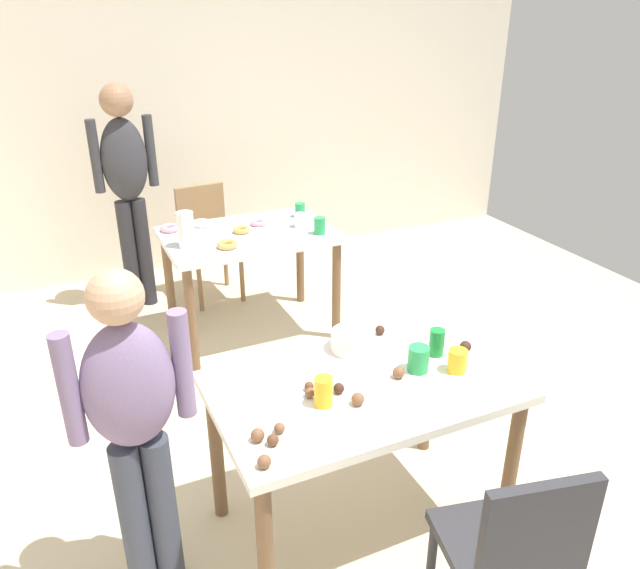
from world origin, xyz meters
The scene contains 34 objects.
ground_plane centered at (0.00, 0.00, 0.00)m, with size 6.40×6.40×0.00m, color beige.
wall_back centered at (0.00, 3.20, 1.30)m, with size 6.40×0.10×2.60m, color beige.
dining_table_near centered at (-0.14, -0.15, 0.65)m, with size 1.23×0.75×0.75m.
dining_table_far centered at (0.01, 1.73, 0.64)m, with size 1.12×0.75×0.75m.
chair_near_table centered at (0.03, -0.90, 0.50)m, with size 0.48×0.48×0.87m.
chair_far_table centered at (-0.10, 2.47, 0.50)m, with size 0.43×0.43×0.87m.
person_girl_near centered at (-1.03, -0.08, 0.82)m, with size 0.45×0.20×1.39m.
person_adult_far centered at (-0.63, 2.51, 1.00)m, with size 0.45×0.23×1.65m.
mixing_bowl centered at (-0.06, 0.11, 0.79)m, with size 0.19×0.19×0.09m, color white.
soda_can centered at (0.25, -0.09, 0.81)m, with size 0.07×0.07×0.12m, color #198438.
fork_near centered at (-0.61, 0.04, 0.75)m, with size 0.17×0.02×0.01m, color silver.
cup_near_0 centered at (0.25, -0.23, 0.80)m, with size 0.08×0.08×0.10m, color yellow.
cup_near_1 centered at (-0.35, -0.22, 0.81)m, with size 0.07×0.07×0.12m, color yellow.
cup_near_2 centered at (0.11, -0.16, 0.81)m, with size 0.09×0.09×0.11m, color green.
cake_ball_0 centered at (-0.57, -0.30, 0.77)m, with size 0.04×0.04×0.04m, color brown.
cake_ball_1 centered at (-0.68, -0.45, 0.77)m, with size 0.05×0.05×0.05m, color brown.
cake_ball_2 centered at (-0.36, -0.11, 0.77)m, with size 0.04×0.04×0.04m, color brown.
cake_ball_3 centered at (-0.23, -0.27, 0.78)m, with size 0.05×0.05×0.05m, color brown.
cake_ball_4 centered at (0.12, 0.17, 0.77)m, with size 0.04×0.04×0.04m, color #3D2319.
cake_ball_5 centered at (-0.26, -0.17, 0.77)m, with size 0.04×0.04×0.04m, color #3D2319.
cake_ball_6 centered at (-0.38, -0.15, 0.77)m, with size 0.04×0.04×0.04m, color brown.
cake_ball_7 centered at (-0.65, -0.31, 0.77)m, with size 0.05×0.05×0.05m, color brown.
cake_ball_8 centered at (0.38, -0.12, 0.78)m, with size 0.05×0.05×0.05m, color #3D2319.
cake_ball_9 centered at (-0.61, -0.36, 0.77)m, with size 0.04×0.04×0.04m, color brown.
cake_ball_10 centered at (0.01, -0.18, 0.78)m, with size 0.05×0.05×0.05m, color brown.
pitcher_far centered at (-0.43, 1.65, 0.86)m, with size 0.11×0.11×0.23m, color white.
cup_far_0 centered at (0.43, 1.51, 0.81)m, with size 0.07×0.07×0.11m, color green.
cup_far_1 centered at (0.44, 1.88, 0.80)m, with size 0.07×0.07×0.10m, color green.
cup_far_2 centered at (0.36, 1.69, 0.80)m, with size 0.09×0.09×0.09m, color white.
donut_far_0 centered at (-0.20, 1.53, 0.77)m, with size 0.13×0.13×0.04m, color gold.
donut_far_1 centered at (-0.24, 1.99, 0.77)m, with size 0.13×0.13×0.04m, color white.
donut_far_2 centered at (0.12, 1.85, 0.77)m, with size 0.11×0.11×0.03m, color pink.
donut_far_3 centered at (-0.04, 1.75, 0.77)m, with size 0.12×0.12×0.03m, color gold.
donut_far_4 centered at (-0.46, 1.98, 0.77)m, with size 0.13×0.13×0.04m, color pink.
Camera 1 is at (-1.18, -1.99, 2.17)m, focal length 34.82 mm.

